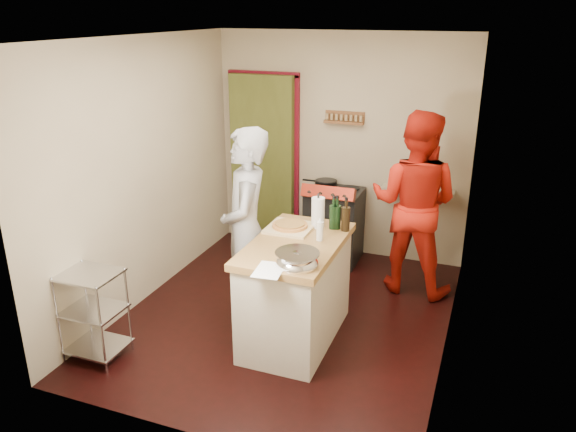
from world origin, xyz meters
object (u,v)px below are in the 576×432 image
object	(u,v)px
stove	(334,224)
island	(296,288)
wire_shelving	(93,311)
person_stripe	(246,230)
person_red	(414,203)

from	to	relation	value
stove	island	bearing A→B (deg)	-84.62
wire_shelving	person_stripe	world-z (taller)	person_stripe
wire_shelving	person_red	world-z (taller)	person_red
wire_shelving	island	world-z (taller)	island
stove	wire_shelving	world-z (taller)	stove
wire_shelving	island	xyz separation A→B (m)	(1.49, 0.88, 0.06)
island	person_red	distance (m)	1.63
island	wire_shelving	bearing A→B (deg)	-149.48
person_stripe	stove	bearing A→B (deg)	145.49
stove	island	size ratio (longest dim) A/B	0.73
island	stove	bearing A→B (deg)	95.38
person_stripe	person_red	size ratio (longest dim) A/B	0.98
stove	person_red	size ratio (longest dim) A/B	0.53
wire_shelving	person_stripe	size ratio (longest dim) A/B	0.43
wire_shelving	stove	bearing A→B (deg)	63.15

